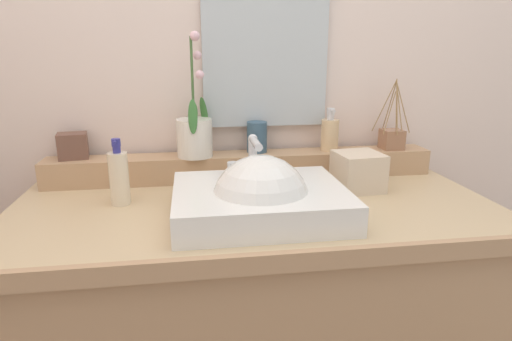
# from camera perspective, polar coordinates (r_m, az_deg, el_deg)

# --- Properties ---
(wall_back) EXTENTS (2.94, 0.20, 2.59)m
(wall_back) POSITION_cam_1_polar(r_m,az_deg,el_deg) (1.54, -2.57, 16.13)
(wall_back) COLOR silver
(wall_back) RESTS_ON ground
(vanity_cabinet) EXTENTS (1.32, 0.63, 0.88)m
(vanity_cabinet) POSITION_cam_1_polar(r_m,az_deg,el_deg) (1.41, -0.17, -21.20)
(vanity_cabinet) COLOR tan
(vanity_cabinet) RESTS_ON ground
(back_ledge) EXTENTS (1.25, 0.11, 0.08)m
(back_ledge) POSITION_cam_1_polar(r_m,az_deg,el_deg) (1.42, -1.64, 0.63)
(back_ledge) COLOR tan
(back_ledge) RESTS_ON vanity_cabinet
(sink_basin) EXTENTS (0.43, 0.35, 0.27)m
(sink_basin) POSITION_cam_1_polar(r_m,az_deg,el_deg) (1.09, 0.56, -4.24)
(sink_basin) COLOR white
(sink_basin) RESTS_ON vanity_cabinet
(potted_plant) EXTENTS (0.11, 0.12, 0.38)m
(potted_plant) POSITION_cam_1_polar(r_m,az_deg,el_deg) (1.37, -8.08, 4.98)
(potted_plant) COLOR silver
(potted_plant) RESTS_ON back_ledge
(soap_dispenser) EXTENTS (0.06, 0.06, 0.14)m
(soap_dispenser) POSITION_cam_1_polar(r_m,az_deg,el_deg) (1.46, 9.71, 4.82)
(soap_dispenser) COLOR #E0BC8B
(soap_dispenser) RESTS_ON back_ledge
(tumbler_cup) EXTENTS (0.07, 0.07, 0.10)m
(tumbler_cup) POSITION_cam_1_polar(r_m,az_deg,el_deg) (1.42, 0.12, 4.44)
(tumbler_cup) COLOR #36556C
(tumbler_cup) RESTS_ON back_ledge
(reed_diffuser) EXTENTS (0.12, 0.09, 0.23)m
(reed_diffuser) POSITION_cam_1_polar(r_m,az_deg,el_deg) (1.54, 17.46, 4.11)
(reed_diffuser) COLOR #9B6B4D
(reed_diffuser) RESTS_ON back_ledge
(trinket_box) EXTENTS (0.10, 0.08, 0.08)m
(trinket_box) POSITION_cam_1_polar(r_m,az_deg,el_deg) (1.45, -22.99, 3.01)
(trinket_box) COLOR brown
(trinket_box) RESTS_ON back_ledge
(lotion_bottle) EXTENTS (0.05, 0.05, 0.18)m
(lotion_bottle) POSITION_cam_1_polar(r_m,az_deg,el_deg) (1.23, -17.61, -0.82)
(lotion_bottle) COLOR beige
(lotion_bottle) RESTS_ON vanity_cabinet
(tissue_box) EXTENTS (0.14, 0.14, 0.11)m
(tissue_box) POSITION_cam_1_polar(r_m,az_deg,el_deg) (1.33, 13.30, -0.11)
(tissue_box) COLOR beige
(tissue_box) RESTS_ON vanity_cabinet
(mirror) EXTENTS (0.41, 0.02, 0.52)m
(mirror) POSITION_cam_1_polar(r_m,az_deg,el_deg) (1.44, 1.26, 16.29)
(mirror) COLOR silver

